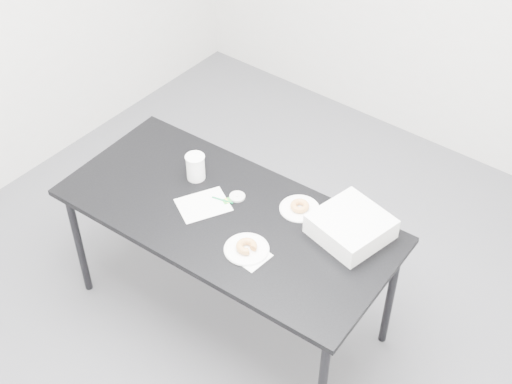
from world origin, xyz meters
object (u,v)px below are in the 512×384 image
Objects in this scene: scorecard at (203,205)px; donut_far at (300,206)px; bakery_box at (351,226)px; table at (227,222)px; plate_near at (247,249)px; pen at (223,200)px; donut_near at (247,246)px; coffee_cup at (196,167)px; plate_far at (300,209)px.

scorecard is 0.48m from donut_far.
table is at bearing -143.54° from bakery_box.
scorecard is at bearing 163.43° from plate_near.
plate_near is at bearing -118.02° from bakery_box.
donut_far is at bearing 14.49° from pen.
table is 15.04× the size of pen.
pen is at bearing 83.93° from scorecard.
scorecard is 2.63× the size of donut_far.
bakery_box reaches higher than donut_near.
donut_far is (0.40, 0.27, 0.02)m from scorecard.
coffee_cup reaches higher than donut_far.
donut_near is 0.50× the size of plate_far.
table is 6.98× the size of scorecard.
donut_near is at bearing -46.56° from pen.
pen is 0.36m from donut_near.
scorecard is 0.38m from plate_near.
plate_near is 0.51m from bakery_box.
donut_near is at bearing -32.60° from table.
pen reaches higher than plate_far.
plate_near is 2.26× the size of donut_far.
table is 0.62m from bakery_box.
scorecard is 2.48× the size of donut_near.
donut_far reaches higher than plate_near.
table is at bearing -51.55° from pen.
donut_near is (0.31, -0.19, 0.02)m from pen.
bakery_box is at bearing 21.73° from table.
coffee_cup reaches higher than plate_far.
plate_far is 1.40× the size of coffee_cup.
table is 0.11m from pen.
coffee_cup reaches higher than pen.
bakery_box reaches higher than donut_far.
plate_far is at bearing 85.04° from donut_near.
plate_near reaches higher than plate_far.
table is 0.34m from coffee_cup.
scorecard is 0.77× the size of bakery_box.
plate_near is at bearing -94.96° from donut_far.
pen is 1.15× the size of donut_near.
coffee_cup is (-0.53, 0.24, 0.07)m from plate_near.
donut_far is (0.26, 0.25, 0.08)m from table.
plate_near is (0.36, -0.11, 0.00)m from scorecard.
pen is at bearing 148.15° from donut_near.
donut_far is 0.29m from bakery_box.
plate_near is at bearing -32.60° from table.
donut_far reaches higher than pen.
bakery_box reaches higher than scorecard.
pen is 0.36× the size of bakery_box.
plate_near is at bearing -24.70° from coffee_cup.
table is at bearing -136.99° from donut_far.
scorecard is at bearing -145.49° from donut_far.
donut_far is 0.58m from coffee_cup.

